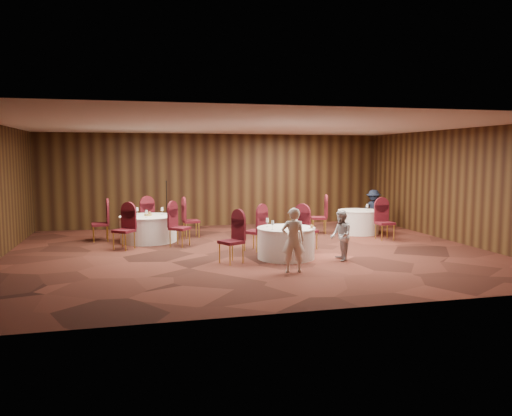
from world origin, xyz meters
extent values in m
plane|color=black|center=(0.00, 0.00, 0.00)|extent=(12.00, 12.00, 0.00)
plane|color=silver|center=(0.00, 0.00, 3.20)|extent=(12.00, 12.00, 0.00)
plane|color=black|center=(0.00, 5.00, 1.60)|extent=(12.00, 0.00, 12.00)
plane|color=black|center=(0.00, -5.00, 1.60)|extent=(12.00, 0.00, 12.00)
plane|color=black|center=(6.00, 0.00, 1.60)|extent=(0.00, 10.00, 10.00)
cylinder|color=white|center=(0.65, -0.99, 0.36)|extent=(1.36, 1.36, 0.72)
cylinder|color=white|center=(0.65, -0.99, 0.72)|extent=(1.38, 1.38, 0.03)
cylinder|color=white|center=(-2.48, 2.20, 0.36)|extent=(1.59, 1.59, 0.72)
cylinder|color=white|center=(-2.48, 2.20, 0.72)|extent=(1.62, 1.62, 0.03)
cylinder|color=white|center=(4.00, 2.12, 0.36)|extent=(1.26, 1.26, 0.72)
cylinder|color=white|center=(4.00, 2.12, 0.72)|extent=(1.28, 1.28, 0.03)
cylinder|color=silver|center=(0.24, -1.24, 0.74)|extent=(0.06, 0.06, 0.01)
cylinder|color=silver|center=(0.24, -1.24, 0.80)|extent=(0.01, 0.01, 0.11)
cone|color=silver|center=(0.24, -1.24, 0.91)|extent=(0.08, 0.08, 0.10)
cylinder|color=silver|center=(0.58, -1.43, 0.74)|extent=(0.06, 0.06, 0.01)
cylinder|color=silver|center=(0.58, -1.43, 0.80)|extent=(0.01, 0.01, 0.11)
cone|color=silver|center=(0.58, -1.43, 0.91)|extent=(0.08, 0.08, 0.10)
cylinder|color=silver|center=(0.24, -0.78, 0.74)|extent=(0.06, 0.06, 0.01)
cylinder|color=silver|center=(0.24, -0.78, 0.80)|extent=(0.01, 0.01, 0.11)
cone|color=silver|center=(0.24, -0.78, 0.91)|extent=(0.08, 0.08, 0.10)
cylinder|color=silver|center=(1.00, -0.67, 0.74)|extent=(0.06, 0.06, 0.01)
cylinder|color=silver|center=(1.00, -0.67, 0.80)|extent=(0.01, 0.01, 0.11)
cone|color=silver|center=(1.00, -0.67, 0.91)|extent=(0.08, 0.08, 0.10)
cylinder|color=white|center=(0.62, -1.51, 0.75)|extent=(0.15, 0.15, 0.01)
sphere|color=#9E6B33|center=(0.62, -1.51, 0.79)|extent=(0.08, 0.08, 0.08)
cylinder|color=white|center=(1.20, -1.25, 0.75)|extent=(0.15, 0.15, 0.01)
sphere|color=#9E6B33|center=(1.20, -1.25, 0.79)|extent=(0.08, 0.08, 0.08)
cylinder|color=white|center=(1.12, -0.60, 0.75)|extent=(0.15, 0.15, 0.01)
sphere|color=#9E6B33|center=(1.12, -0.60, 0.79)|extent=(0.08, 0.08, 0.08)
cylinder|color=silver|center=(-2.07, 2.39, 0.74)|extent=(0.06, 0.06, 0.01)
cylinder|color=silver|center=(-2.07, 2.39, 0.80)|extent=(0.01, 0.01, 0.11)
cone|color=silver|center=(-2.07, 2.39, 0.91)|extent=(0.08, 0.08, 0.10)
cylinder|color=silver|center=(-2.78, 2.54, 0.74)|extent=(0.06, 0.06, 0.01)
cylinder|color=silver|center=(-2.78, 2.54, 0.80)|extent=(0.01, 0.01, 0.11)
cone|color=silver|center=(-2.78, 2.54, 0.91)|extent=(0.08, 0.08, 0.10)
cylinder|color=silver|center=(-2.53, 1.74, 0.74)|extent=(0.06, 0.06, 0.01)
cylinder|color=silver|center=(-2.53, 1.74, 0.80)|extent=(0.01, 0.01, 0.11)
cone|color=silver|center=(-2.53, 1.74, 0.91)|extent=(0.08, 0.08, 0.10)
cylinder|color=olive|center=(-2.48, 2.20, 0.77)|extent=(0.22, 0.22, 0.06)
sphere|color=#9E6B33|center=(-2.51, 2.22, 0.83)|extent=(0.07, 0.07, 0.07)
sphere|color=#9E6B33|center=(-2.44, 2.18, 0.83)|extent=(0.07, 0.07, 0.07)
cylinder|color=silver|center=(4.16, 1.86, 0.74)|extent=(0.06, 0.06, 0.01)
cylinder|color=silver|center=(4.16, 1.86, 0.80)|extent=(0.01, 0.01, 0.11)
cone|color=silver|center=(4.16, 1.86, 0.91)|extent=(0.08, 0.08, 0.10)
cylinder|color=black|center=(-1.85, 3.71, 0.01)|extent=(0.24, 0.24, 0.02)
cylinder|color=black|center=(-1.85, 3.71, 0.84)|extent=(0.02, 0.02, 1.64)
cylinder|color=black|center=(-1.85, 3.76, 1.63)|extent=(0.04, 0.12, 0.04)
imported|color=white|center=(0.36, -2.41, 0.69)|extent=(0.55, 0.41, 1.37)
imported|color=silver|center=(1.81, -1.55, 0.59)|extent=(0.52, 0.63, 1.18)
imported|color=#161E32|center=(4.94, 2.95, 0.65)|extent=(0.97, 0.88, 1.31)
camera|label=1|loc=(-2.86, -12.23, 2.45)|focal=35.00mm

